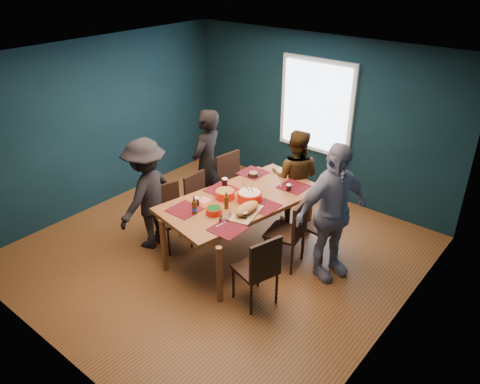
% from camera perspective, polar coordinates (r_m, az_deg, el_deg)
% --- Properties ---
extents(room, '(5.01, 5.01, 2.71)m').
position_cam_1_polar(room, '(6.27, -1.25, 4.19)').
color(room, '#95592B').
rests_on(room, ground).
extents(dining_table, '(1.51, 2.39, 0.84)m').
position_cam_1_polar(dining_table, '(6.40, 0.19, -1.35)').
color(dining_table, brown).
rests_on(dining_table, floor).
extents(chair_left_far, '(0.53, 0.53, 1.03)m').
position_cam_1_polar(chair_left_far, '(7.36, -0.89, 1.37)').
color(chair_left_far, black).
rests_on(chair_left_far, floor).
extents(chair_left_mid, '(0.42, 0.42, 0.92)m').
position_cam_1_polar(chair_left_mid, '(7.00, -4.90, -0.83)').
color(chair_left_mid, black).
rests_on(chair_left_mid, floor).
extents(chair_left_near, '(0.52, 0.52, 0.93)m').
position_cam_1_polar(chair_left_near, '(6.73, -8.54, -2.29)').
color(chair_left_near, black).
rests_on(chair_left_near, floor).
extents(chair_right_far, '(0.46, 0.46, 0.89)m').
position_cam_1_polar(chair_right_far, '(6.50, 10.61, -3.92)').
color(chair_right_far, black).
rests_on(chair_right_far, floor).
extents(chair_right_mid, '(0.53, 0.53, 1.00)m').
position_cam_1_polar(chair_right_mid, '(6.21, 6.32, -4.44)').
color(chair_right_mid, black).
rests_on(chair_right_mid, floor).
extents(chair_right_near, '(0.55, 0.55, 0.97)m').
position_cam_1_polar(chair_right_near, '(5.53, 2.44, -9.05)').
color(chair_right_near, black).
rests_on(chair_right_near, floor).
extents(person_far_left, '(0.55, 0.72, 1.77)m').
position_cam_1_polar(person_far_left, '(7.24, -4.05, 3.30)').
color(person_far_left, black).
rests_on(person_far_left, floor).
extents(person_back, '(0.91, 0.83, 1.53)m').
position_cam_1_polar(person_back, '(7.13, 6.73, 1.70)').
color(person_back, black).
rests_on(person_back, floor).
extents(person_right, '(0.80, 1.18, 1.86)m').
position_cam_1_polar(person_right, '(5.96, 11.13, -2.47)').
color(person_right, white).
rests_on(person_right, floor).
extents(person_near_left, '(0.81, 1.16, 1.63)m').
position_cam_1_polar(person_near_left, '(6.64, -11.30, -0.26)').
color(person_near_left, black).
rests_on(person_near_left, floor).
extents(bowl_salad, '(0.27, 0.27, 0.11)m').
position_cam_1_polar(bowl_salad, '(6.34, -1.83, -0.23)').
color(bowl_salad, red).
rests_on(bowl_salad, dining_table).
extents(bowl_dumpling, '(0.33, 0.33, 0.31)m').
position_cam_1_polar(bowl_dumpling, '(6.25, 1.16, -0.52)').
color(bowl_dumpling, red).
rests_on(bowl_dumpling, dining_table).
extents(bowl_herbs, '(0.21, 0.21, 0.09)m').
position_cam_1_polar(bowl_herbs, '(5.97, -3.21, -2.28)').
color(bowl_herbs, red).
rests_on(bowl_herbs, dining_table).
extents(cutting_board, '(0.38, 0.67, 0.14)m').
position_cam_1_polar(cutting_board, '(5.95, 0.80, -2.15)').
color(cutting_board, tan).
rests_on(cutting_board, dining_table).
extents(small_bowl, '(0.16, 0.16, 0.07)m').
position_cam_1_polar(small_bowl, '(6.94, 1.63, 2.17)').
color(small_bowl, black).
rests_on(small_bowl, dining_table).
extents(beer_bottle_a, '(0.07, 0.07, 0.25)m').
position_cam_1_polar(beer_bottle_a, '(5.98, -5.56, -1.88)').
color(beer_bottle_a, '#40280B').
rests_on(beer_bottle_a, dining_table).
extents(beer_bottle_b, '(0.06, 0.06, 0.23)m').
position_cam_1_polar(beer_bottle_b, '(6.07, -1.67, -1.27)').
color(beer_bottle_b, '#40280B').
rests_on(beer_bottle_b, dining_table).
extents(cola_glass_a, '(0.08, 0.08, 0.12)m').
position_cam_1_polar(cola_glass_a, '(6.17, -5.36, -1.11)').
color(cola_glass_a, black).
rests_on(cola_glass_a, dining_table).
extents(cola_glass_b, '(0.08, 0.08, 0.11)m').
position_cam_1_polar(cola_glass_b, '(5.84, 0.56, -2.85)').
color(cola_glass_b, black).
rests_on(cola_glass_b, dining_table).
extents(cola_glass_c, '(0.07, 0.07, 0.10)m').
position_cam_1_polar(cola_glass_c, '(6.55, 5.95, 0.58)').
color(cola_glass_c, black).
rests_on(cola_glass_c, dining_table).
extents(cola_glass_d, '(0.08, 0.08, 0.11)m').
position_cam_1_polar(cola_glass_d, '(6.66, -1.87, 1.28)').
color(cola_glass_d, black).
rests_on(cola_glass_d, dining_table).
extents(napkin_a, '(0.17, 0.17, 0.00)m').
position_cam_1_polar(napkin_a, '(6.18, 2.81, -1.67)').
color(napkin_a, '#F46669').
rests_on(napkin_a, dining_table).
extents(napkin_b, '(0.16, 0.16, 0.00)m').
position_cam_1_polar(napkin_b, '(6.32, -4.37, -1.00)').
color(napkin_b, '#F46669').
rests_on(napkin_b, dining_table).
extents(napkin_c, '(0.18, 0.18, 0.00)m').
position_cam_1_polar(napkin_c, '(5.70, -1.29, -4.34)').
color(napkin_c, '#F46669').
rests_on(napkin_c, dining_table).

